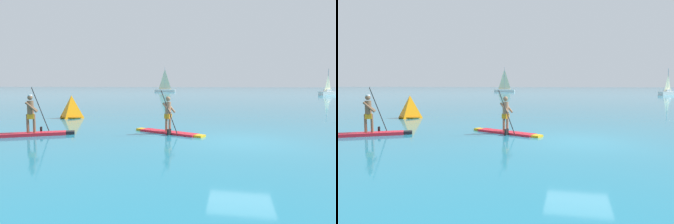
{
  "view_description": "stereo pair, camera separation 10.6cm",
  "coord_description": "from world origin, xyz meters",
  "views": [
    {
      "loc": [
        -0.39,
        -12.03,
        2.16
      ],
      "look_at": [
        -3.81,
        4.37,
        0.65
      ],
      "focal_mm": 32.9,
      "sensor_mm": 36.0,
      "label": 1
    },
    {
      "loc": [
        -0.29,
        -12.01,
        2.16
      ],
      "look_at": [
        -3.81,
        4.37,
        0.65
      ],
      "focal_mm": 32.9,
      "sensor_mm": 36.0,
      "label": 2
    }
  ],
  "objects": [
    {
      "name": "paddleboarder_mid_center",
      "position": [
        -3.1,
        1.13,
        0.36
      ],
      "size": [
        3.38,
        1.86,
        1.96
      ],
      "rotation": [
        0.0,
        0.0,
        -0.44
      ],
      "color": "red",
      "rests_on": "ground"
    },
    {
      "name": "paddleboarder_near_left",
      "position": [
        -8.66,
        -0.65,
        0.33
      ],
      "size": [
        3.31,
        2.01,
        2.04
      ],
      "rotation": [
        0.0,
        0.0,
        0.49
      ],
      "color": "red",
      "rests_on": "ground"
    },
    {
      "name": "sailboat_right_horizon",
      "position": [
        18.56,
        55.57,
        0.73
      ],
      "size": [
        4.03,
        3.71,
        5.3
      ],
      "rotation": [
        0.0,
        0.0,
        0.72
      ],
      "color": "white",
      "rests_on": "ground"
    },
    {
      "name": "sailboat_left_horizon",
      "position": [
        -19.38,
        74.85,
        1.02
      ],
      "size": [
        5.97,
        1.9,
        7.13
      ],
      "rotation": [
        0.0,
        0.0,
        0.1
      ],
      "color": "white",
      "rests_on": "ground"
    },
    {
      "name": "ground",
      "position": [
        0.0,
        0.0,
        0.0
      ],
      "size": [
        440.0,
        440.0,
        0.0
      ],
      "primitive_type": "plane",
      "color": "teal"
    },
    {
      "name": "race_marker_buoy",
      "position": [
        -10.48,
        6.01,
        0.66
      ],
      "size": [
        1.46,
        1.46,
        1.46
      ],
      "color": "orange",
      "rests_on": "ground"
    }
  ]
}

